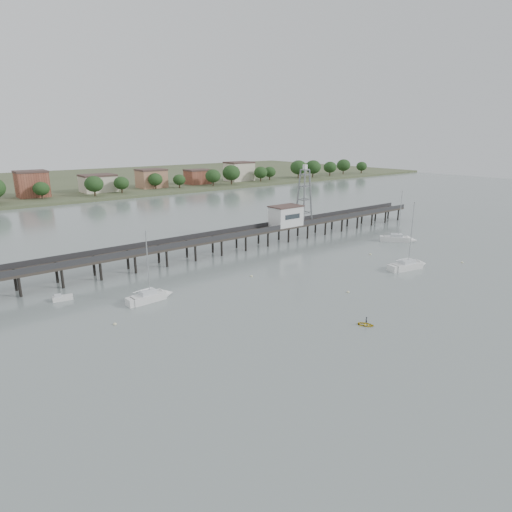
{
  "coord_description": "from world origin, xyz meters",
  "views": [
    {
      "loc": [
        -49.33,
        -21.24,
        26.85
      ],
      "look_at": [
        0.8,
        42.0,
        4.0
      ],
      "focal_mm": 30.0,
      "sensor_mm": 36.0,
      "label": 1
    }
  ],
  "objects_px": {
    "sailboat_d": "(412,265)",
    "white_tender": "(62,298)",
    "sailboat_e": "(402,239)",
    "pier": "(204,241)",
    "lattice_tower": "(304,197)",
    "yellow_dinghy": "(366,325)",
    "sailboat_b": "(154,296)"
  },
  "relations": [
    {
      "from": "pier",
      "to": "sailboat_d",
      "type": "bearing_deg",
      "value": -49.53
    },
    {
      "from": "lattice_tower",
      "to": "pier",
      "type": "bearing_deg",
      "value": -180.0
    },
    {
      "from": "pier",
      "to": "sailboat_e",
      "type": "bearing_deg",
      "value": -22.38
    },
    {
      "from": "sailboat_e",
      "to": "white_tender",
      "type": "height_order",
      "value": "sailboat_e"
    },
    {
      "from": "sailboat_e",
      "to": "sailboat_d",
      "type": "relative_size",
      "value": 0.94
    },
    {
      "from": "lattice_tower",
      "to": "sailboat_b",
      "type": "relative_size",
      "value": 1.22
    },
    {
      "from": "pier",
      "to": "sailboat_d",
      "type": "xyz_separation_m",
      "value": [
        29.43,
        -34.49,
        -3.16
      ]
    },
    {
      "from": "yellow_dinghy",
      "to": "white_tender",
      "type": "bearing_deg",
      "value": 102.27
    },
    {
      "from": "lattice_tower",
      "to": "sailboat_e",
      "type": "distance_m",
      "value": 27.83
    },
    {
      "from": "pier",
      "to": "sailboat_e",
      "type": "xyz_separation_m",
      "value": [
        48.04,
        -19.78,
        -3.16
      ]
    },
    {
      "from": "sailboat_d",
      "to": "yellow_dinghy",
      "type": "distance_m",
      "value": 32.62
    },
    {
      "from": "sailboat_d",
      "to": "white_tender",
      "type": "height_order",
      "value": "sailboat_d"
    },
    {
      "from": "pier",
      "to": "sailboat_b",
      "type": "xyz_separation_m",
      "value": [
        -20.79,
        -17.52,
        -3.15
      ]
    },
    {
      "from": "pier",
      "to": "sailboat_e",
      "type": "distance_m",
      "value": 52.05
    },
    {
      "from": "sailboat_b",
      "to": "white_tender",
      "type": "height_order",
      "value": "sailboat_b"
    },
    {
      "from": "sailboat_e",
      "to": "sailboat_d",
      "type": "height_order",
      "value": "sailboat_d"
    },
    {
      "from": "sailboat_d",
      "to": "lattice_tower",
      "type": "bearing_deg",
      "value": 98.51
    },
    {
      "from": "lattice_tower",
      "to": "white_tender",
      "type": "height_order",
      "value": "lattice_tower"
    },
    {
      "from": "pier",
      "to": "sailboat_b",
      "type": "distance_m",
      "value": 27.37
    },
    {
      "from": "sailboat_d",
      "to": "pier",
      "type": "bearing_deg",
      "value": 142.42
    },
    {
      "from": "sailboat_b",
      "to": "white_tender",
      "type": "bearing_deg",
      "value": 139.09
    },
    {
      "from": "white_tender",
      "to": "yellow_dinghy",
      "type": "relative_size",
      "value": 1.46
    },
    {
      "from": "lattice_tower",
      "to": "sailboat_e",
      "type": "relative_size",
      "value": 1.1
    },
    {
      "from": "yellow_dinghy",
      "to": "lattice_tower",
      "type": "bearing_deg",
      "value": 27.04
    },
    {
      "from": "white_tender",
      "to": "sailboat_d",
      "type": "bearing_deg",
      "value": -10.41
    },
    {
      "from": "sailboat_e",
      "to": "yellow_dinghy",
      "type": "relative_size",
      "value": 6.06
    },
    {
      "from": "sailboat_e",
      "to": "white_tender",
      "type": "distance_m",
      "value": 82.0
    },
    {
      "from": "sailboat_e",
      "to": "white_tender",
      "type": "xyz_separation_m",
      "value": [
        -81.16,
        11.69,
        -0.26
      ]
    },
    {
      "from": "lattice_tower",
      "to": "yellow_dinghy",
      "type": "height_order",
      "value": "lattice_tower"
    },
    {
      "from": "lattice_tower",
      "to": "white_tender",
      "type": "xyz_separation_m",
      "value": [
        -64.62,
        -8.1,
        -10.72
      ]
    },
    {
      "from": "lattice_tower",
      "to": "sailboat_b",
      "type": "bearing_deg",
      "value": -161.48
    },
    {
      "from": "sailboat_e",
      "to": "sailboat_b",
      "type": "xyz_separation_m",
      "value": [
        -68.84,
        2.27,
        0.01
      ]
    }
  ]
}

